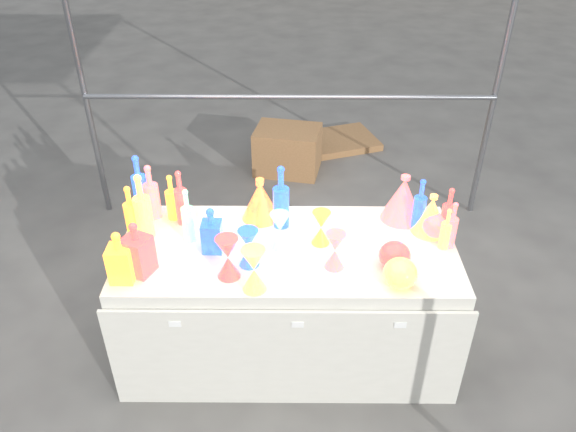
{
  "coord_description": "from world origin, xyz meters",
  "views": [
    {
      "loc": [
        0.02,
        -2.39,
        2.57
      ],
      "look_at": [
        0.0,
        0.0,
        0.95
      ],
      "focal_mm": 35.0,
      "sensor_mm": 36.0,
      "label": 1
    }
  ],
  "objects_px": {
    "display_table": "(288,300)",
    "lampshade_0": "(260,199)",
    "decanter_0": "(120,256)",
    "hourglass_0": "(228,258)",
    "cardboard_box_closed": "(288,150)",
    "bottle_0": "(131,210)"
  },
  "relations": [
    {
      "from": "display_table",
      "to": "lampshade_0",
      "type": "relative_size",
      "value": 7.22
    },
    {
      "from": "decanter_0",
      "to": "hourglass_0",
      "type": "bearing_deg",
      "value": 3.0
    },
    {
      "from": "display_table",
      "to": "hourglass_0",
      "type": "bearing_deg",
      "value": -141.81
    },
    {
      "from": "cardboard_box_closed",
      "to": "display_table",
      "type": "bearing_deg",
      "value": -78.8
    },
    {
      "from": "decanter_0",
      "to": "hourglass_0",
      "type": "xyz_separation_m",
      "value": [
        0.52,
        0.02,
        -0.02
      ]
    },
    {
      "from": "display_table",
      "to": "cardboard_box_closed",
      "type": "xyz_separation_m",
      "value": [
        -0.02,
        2.17,
        -0.17
      ]
    },
    {
      "from": "cardboard_box_closed",
      "to": "bottle_0",
      "type": "relative_size",
      "value": 1.9
    },
    {
      "from": "cardboard_box_closed",
      "to": "lampshade_0",
      "type": "height_order",
      "value": "lampshade_0"
    },
    {
      "from": "bottle_0",
      "to": "lampshade_0",
      "type": "height_order",
      "value": "bottle_0"
    },
    {
      "from": "display_table",
      "to": "decanter_0",
      "type": "distance_m",
      "value": 1.0
    },
    {
      "from": "hourglass_0",
      "to": "lampshade_0",
      "type": "distance_m",
      "value": 0.54
    },
    {
      "from": "cardboard_box_closed",
      "to": "hourglass_0",
      "type": "relative_size",
      "value": 2.48
    },
    {
      "from": "lampshade_0",
      "to": "cardboard_box_closed",
      "type": "bearing_deg",
      "value": 66.39
    },
    {
      "from": "bottle_0",
      "to": "hourglass_0",
      "type": "xyz_separation_m",
      "value": [
        0.56,
        -0.36,
        -0.03
      ]
    },
    {
      "from": "hourglass_0",
      "to": "decanter_0",
      "type": "bearing_deg",
      "value": -177.25
    },
    {
      "from": "display_table",
      "to": "bottle_0",
      "type": "distance_m",
      "value": 1.01
    },
    {
      "from": "decanter_0",
      "to": "lampshade_0",
      "type": "distance_m",
      "value": 0.85
    },
    {
      "from": "bottle_0",
      "to": "hourglass_0",
      "type": "bearing_deg",
      "value": -33.01
    },
    {
      "from": "bottle_0",
      "to": "lampshade_0",
      "type": "bearing_deg",
      "value": 12.81
    },
    {
      "from": "bottle_0",
      "to": "hourglass_0",
      "type": "relative_size",
      "value": 1.3
    },
    {
      "from": "decanter_0",
      "to": "bottle_0",
      "type": "bearing_deg",
      "value": 95.88
    },
    {
      "from": "hourglass_0",
      "to": "cardboard_box_closed",
      "type": "bearing_deg",
      "value": 83.48
    }
  ]
}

